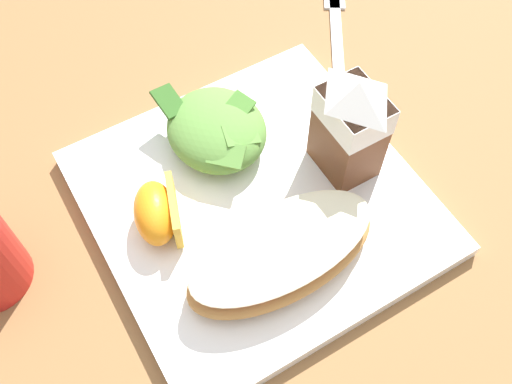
{
  "coord_description": "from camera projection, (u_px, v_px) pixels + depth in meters",
  "views": [
    {
      "loc": [
        0.24,
        -0.14,
        0.47
      ],
      "look_at": [
        0.0,
        0.0,
        0.03
      ],
      "focal_mm": 41.68,
      "sensor_mm": 36.0,
      "label": 1
    }
  ],
  "objects": [
    {
      "name": "metal_fork",
      "position": [
        337.0,
        34.0,
        0.66
      ],
      "size": [
        0.17,
        0.12,
        0.01
      ],
      "color": "silver",
      "rests_on": "ground"
    },
    {
      "name": "orange_wedge_front",
      "position": [
        157.0,
        213.0,
        0.5
      ],
      "size": [
        0.07,
        0.05,
        0.04
      ],
      "color": "orange",
      "rests_on": "white_plate"
    },
    {
      "name": "ground",
      "position": [
        256.0,
        207.0,
        0.55
      ],
      "size": [
        3.0,
        3.0,
        0.0
      ],
      "primitive_type": "plane",
      "color": "olive"
    },
    {
      "name": "green_salad_pile",
      "position": [
        216.0,
        130.0,
        0.55
      ],
      "size": [
        0.11,
        0.09,
        0.04
      ],
      "color": "#5B8E3D",
      "rests_on": "white_plate"
    },
    {
      "name": "milk_carton",
      "position": [
        351.0,
        123.0,
        0.5
      ],
      "size": [
        0.06,
        0.04,
        0.11
      ],
      "color": "brown",
      "rests_on": "white_plate"
    },
    {
      "name": "white_plate",
      "position": [
        256.0,
        202.0,
        0.54
      ],
      "size": [
        0.28,
        0.28,
        0.02
      ],
      "primitive_type": "cube",
      "color": "white",
      "rests_on": "ground"
    },
    {
      "name": "cheesy_pizza_bread",
      "position": [
        282.0,
        253.0,
        0.48
      ],
      "size": [
        0.08,
        0.17,
        0.04
      ],
      "color": "#B77F42",
      "rests_on": "white_plate"
    }
  ]
}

